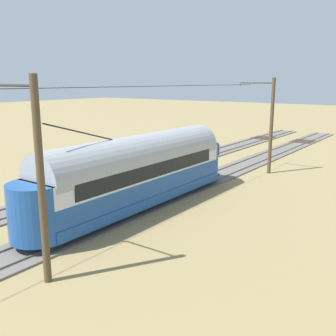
# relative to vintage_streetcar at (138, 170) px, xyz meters

# --- Properties ---
(ground_plane) EXTENTS (220.00, 220.00, 0.00)m
(ground_plane) POSITION_rel_vintage_streetcar_xyz_m (2.58, -0.23, -2.26)
(ground_plane) COLOR #937F51
(track_streetcar_siding) EXTENTS (2.80, 80.00, 0.18)m
(track_streetcar_siding) POSITION_rel_vintage_streetcar_xyz_m (-0.00, -0.54, -2.20)
(track_streetcar_siding) COLOR #666059
(track_streetcar_siding) RESTS_ON ground
(track_adjacent_siding) EXTENTS (2.80, 80.00, 0.18)m
(track_adjacent_siding) POSITION_rel_vintage_streetcar_xyz_m (5.15, -0.54, -2.20)
(track_adjacent_siding) COLOR #666059
(track_adjacent_siding) RESTS_ON ground
(vintage_streetcar) EXTENTS (2.65, 16.39, 5.38)m
(vintage_streetcar) POSITION_rel_vintage_streetcar_xyz_m (0.00, 0.00, 0.00)
(vintage_streetcar) COLOR #1E4C93
(vintage_streetcar) RESTS_ON ground
(catenary_pole_foreground) EXTENTS (3.05, 0.28, 7.56)m
(catenary_pole_foreground) POSITION_rel_vintage_streetcar_xyz_m (-2.75, -12.95, 1.70)
(catenary_pole_foreground) COLOR #4C3D28
(catenary_pole_foreground) RESTS_ON ground
(catenary_pole_mid_near) EXTENTS (3.05, 0.28, 7.56)m
(catenary_pole_mid_near) POSITION_rel_vintage_streetcar_xyz_m (-2.75, 8.64, 1.70)
(catenary_pole_mid_near) COLOR #4C3D28
(catenary_pole_mid_near) RESTS_ON ground
(spare_tie_stack) EXTENTS (2.40, 2.40, 0.54)m
(spare_tie_stack) POSITION_rel_vintage_streetcar_xyz_m (7.74, -6.67, -1.99)
(spare_tie_stack) COLOR #382819
(spare_tie_stack) RESTS_ON ground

